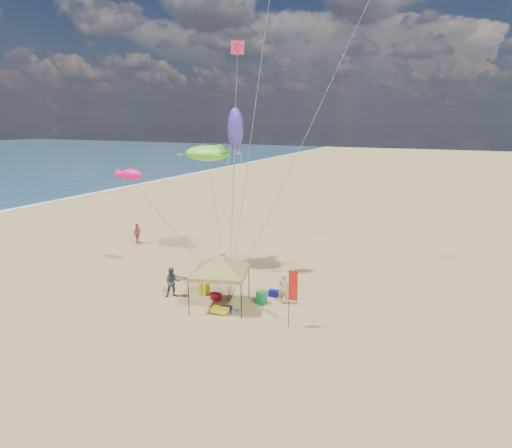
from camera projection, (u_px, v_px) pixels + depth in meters
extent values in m
plane|color=tan|center=(233.00, 307.00, 24.73)|extent=(280.00, 280.00, 0.00)
cylinder|color=black|center=(202.00, 281.00, 26.05)|extent=(0.06, 0.06, 1.84)
cylinder|color=black|center=(249.00, 283.00, 25.70)|extent=(0.06, 0.06, 1.84)
cylinder|color=black|center=(189.00, 299.00, 23.39)|extent=(0.06, 0.06, 1.84)
cylinder|color=black|center=(241.00, 302.00, 23.05)|extent=(0.06, 0.06, 1.84)
cube|color=olive|center=(220.00, 273.00, 24.31)|extent=(3.56, 3.56, 0.22)
pyramid|color=olive|center=(219.00, 254.00, 24.08)|extent=(5.30, 5.30, 0.92)
cylinder|color=black|center=(289.00, 299.00, 21.99)|extent=(0.04, 0.04, 2.98)
cube|color=red|center=(293.00, 286.00, 21.73)|extent=(0.44, 0.04, 1.49)
cube|color=red|center=(216.00, 296.00, 25.66)|extent=(0.54, 0.38, 0.38)
cube|color=#11138D|center=(274.00, 293.00, 26.10)|extent=(0.54, 0.38, 0.38)
cylinder|color=#0C1636|center=(226.00, 309.00, 24.03)|extent=(0.69, 0.54, 0.36)
cylinder|color=#DF9D0C|center=(233.00, 277.00, 28.74)|extent=(0.54, 0.69, 0.36)
cube|color=#157832|center=(262.00, 297.00, 25.07)|extent=(0.50, 0.50, 0.70)
cube|color=#F3F81B|center=(204.00, 289.00, 26.38)|extent=(0.50, 0.50, 0.70)
cube|color=slate|center=(236.00, 313.00, 23.62)|extent=(0.34, 0.30, 0.28)
cube|color=yellow|center=(220.00, 310.00, 23.81)|extent=(0.90, 0.50, 0.24)
imported|color=tan|center=(284.00, 288.00, 24.94)|extent=(0.65, 0.44, 1.77)
imported|color=#333A45|center=(172.00, 282.00, 25.89)|extent=(1.08, 1.06, 1.76)
imported|color=beige|center=(223.00, 261.00, 29.94)|extent=(1.08, 0.67, 1.63)
imported|color=#A44B3F|center=(137.00, 233.00, 37.04)|extent=(0.55, 1.03, 1.68)
ellipsoid|color=#6FFF2F|center=(207.00, 153.00, 29.77)|extent=(3.09, 2.48, 1.02)
ellipsoid|color=#FE137E|center=(131.00, 175.00, 26.97)|extent=(1.74, 1.32, 0.69)
ellipsoid|color=#4538B3|center=(235.00, 129.00, 27.77)|extent=(1.04, 1.04, 2.56)
cube|color=#FF3D71|center=(238.00, 48.00, 35.87)|extent=(1.16, 1.02, 0.99)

